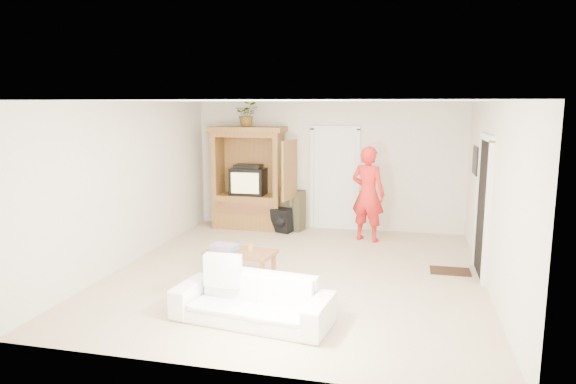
{
  "coord_description": "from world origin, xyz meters",
  "views": [
    {
      "loc": [
        1.6,
        -7.37,
        2.57
      ],
      "look_at": [
        -0.28,
        0.6,
        1.15
      ],
      "focal_mm": 32.0,
      "sensor_mm": 36.0,
      "label": 1
    }
  ],
  "objects_px": {
    "armoire": "(250,185)",
    "man": "(368,194)",
    "sofa": "(252,299)",
    "coffee_table": "(241,254)"
  },
  "relations": [
    {
      "from": "man",
      "to": "coffee_table",
      "type": "relative_size",
      "value": 1.65
    },
    {
      "from": "sofa",
      "to": "man",
      "type": "bearing_deg",
      "value": 83.33
    },
    {
      "from": "coffee_table",
      "to": "sofa",
      "type": "bearing_deg",
      "value": -59.56
    },
    {
      "from": "man",
      "to": "coffee_table",
      "type": "height_order",
      "value": "man"
    },
    {
      "from": "sofa",
      "to": "coffee_table",
      "type": "relative_size",
      "value": 1.74
    },
    {
      "from": "man",
      "to": "armoire",
      "type": "bearing_deg",
      "value": 8.23
    },
    {
      "from": "coffee_table",
      "to": "armoire",
      "type": "bearing_deg",
      "value": 112.24
    },
    {
      "from": "sofa",
      "to": "coffee_table",
      "type": "bearing_deg",
      "value": 120.65
    },
    {
      "from": "man",
      "to": "sofa",
      "type": "relative_size",
      "value": 0.95
    },
    {
      "from": "armoire",
      "to": "man",
      "type": "relative_size",
      "value": 1.17
    }
  ]
}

